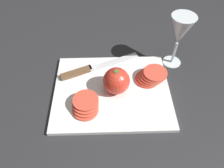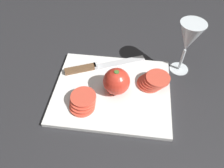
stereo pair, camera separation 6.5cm
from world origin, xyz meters
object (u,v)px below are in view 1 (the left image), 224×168
(whole_tomato, at_px, (116,82))
(tomato_slice_stack_far, at_px, (151,76))
(tomato_slice_stack_near, at_px, (86,105))
(knife, at_px, (86,70))
(wine_glass, at_px, (180,32))

(whole_tomato, xyz_separation_m, tomato_slice_stack_far, (-0.11, -0.04, -0.02))
(whole_tomato, height_order, tomato_slice_stack_near, whole_tomato)
(knife, bearing_deg, tomato_slice_stack_far, -34.65)
(tomato_slice_stack_near, bearing_deg, knife, -87.30)
(knife, bearing_deg, wine_glass, -13.77)
(whole_tomato, bearing_deg, tomato_slice_stack_far, -160.16)
(wine_glass, relative_size, tomato_slice_stack_far, 1.85)
(whole_tomato, bearing_deg, tomato_slice_stack_near, 34.69)
(wine_glass, xyz_separation_m, whole_tomato, (0.20, 0.13, -0.08))
(tomato_slice_stack_far, bearing_deg, tomato_slice_stack_near, 26.98)
(wine_glass, distance_m, tomato_slice_stack_far, 0.16)
(whole_tomato, distance_m, tomato_slice_stack_far, 0.12)
(knife, relative_size, tomato_slice_stack_near, 2.84)
(knife, distance_m, tomato_slice_stack_far, 0.21)
(tomato_slice_stack_near, distance_m, tomato_slice_stack_far, 0.23)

